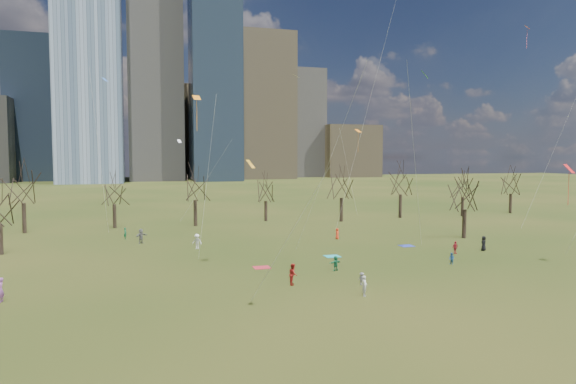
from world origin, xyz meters
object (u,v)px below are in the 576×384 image
object	(u,v)px
person_1	(365,286)
person_2	(293,274)
blanket_navy	(406,246)
blanket_crimson	(262,267)
blanket_teal	(332,256)

from	to	relation	value
person_1	person_2	world-z (taller)	person_2
blanket_navy	blanket_crimson	xyz separation A→B (m)	(-19.57, -7.09, 0.00)
blanket_teal	person_1	bearing A→B (deg)	-101.92
blanket_navy	blanket_crimson	distance (m)	20.82
blanket_crimson	person_2	xyz separation A→B (m)	(1.01, -7.28, 0.89)
person_1	blanket_teal	bearing A→B (deg)	16.67
person_1	blanket_navy	bearing A→B (deg)	-7.98
blanket_navy	person_2	xyz separation A→B (m)	(-18.57, -14.37, 0.89)
blanket_navy	blanket_teal	bearing A→B (deg)	-161.49
person_1	person_2	xyz separation A→B (m)	(-4.31, 4.84, 0.11)
person_1	person_2	bearing A→B (deg)	70.29
blanket_navy	person_1	xyz separation A→B (m)	(-14.25, -19.21, 0.78)
person_2	blanket_crimson	bearing A→B (deg)	25.45
blanket_teal	person_2	xyz separation A→B (m)	(-7.59, -10.70, 0.89)
blanket_teal	person_2	size ratio (longest dim) A/B	0.89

